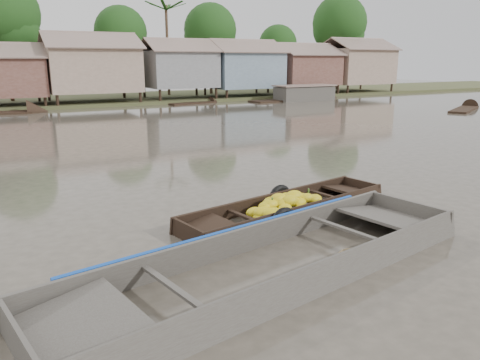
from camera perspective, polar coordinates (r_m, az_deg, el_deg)
name	(u,v)px	position (r m, az deg, el deg)	size (l,w,h in m)	color
ground	(263,228)	(9.73, 2.87, -5.91)	(120.00, 120.00, 0.00)	#474136
riverbank	(92,63)	(40.42, -17.56, 13.40)	(120.00, 12.47, 10.22)	#384723
banana_boat	(285,210)	(10.48, 5.51, -3.61)	(5.54, 2.29, 0.75)	black
viewer_boat	(273,269)	(7.80, 4.10, -10.74)	(8.15, 3.47, 0.64)	#413C37
distant_boats	(228,102)	(36.38, -1.43, 9.50)	(48.37, 15.70, 1.38)	black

